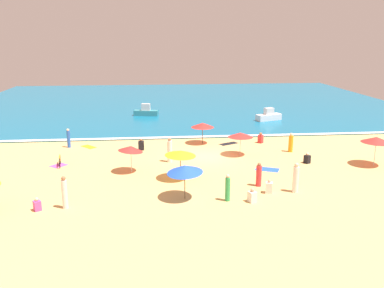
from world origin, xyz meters
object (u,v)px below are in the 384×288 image
(beach_umbrella_2, at_px, (240,135))
(beachgoer_6, at_px, (307,159))
(beach_umbrella_4, at_px, (377,140))
(beachgoer_5, at_px, (291,143))
(beachgoer_0, at_px, (37,205))
(beachgoer_1, at_px, (261,138))
(parked_bicycle, at_px, (60,161))
(beach_umbrella_0, at_px, (203,125))
(beachgoer_10, at_px, (259,175))
(beachgoer_8, at_px, (65,193))
(small_boat_0, at_px, (269,116))
(beach_umbrella_6, at_px, (131,149))
(small_boat_1, at_px, (146,112))
(beachgoer_7, at_px, (141,145))
(beachgoer_3, at_px, (228,188))
(beachgoer_11, at_px, (269,187))
(beach_umbrella_5, at_px, (180,153))
(beachgoer_4, at_px, (296,178))
(beach_umbrella_1, at_px, (185,169))
(beachgoer_9, at_px, (69,138))
(beachgoer_12, at_px, (252,196))
(beachgoer_2, at_px, (170,151))

(beach_umbrella_2, height_order, beachgoer_6, beach_umbrella_2)
(beach_umbrella_4, height_order, beachgoer_5, beach_umbrella_4)
(beachgoer_0, bearing_deg, beachgoer_1, 39.69)
(parked_bicycle, bearing_deg, beachgoer_1, 17.09)
(beach_umbrella_0, xyz_separation_m, beachgoer_1, (5.25, -0.30, -1.26))
(beach_umbrella_4, xyz_separation_m, beachgoer_10, (-9.69, -3.45, -1.23))
(beachgoer_8, distance_m, small_boat_0, 29.06)
(beach_umbrella_6, bearing_deg, beachgoer_0, -128.06)
(parked_bicycle, bearing_deg, small_boat_1, 71.87)
(beach_umbrella_0, distance_m, beachgoer_7, 5.81)
(beachgoer_3, height_order, beachgoer_8, beachgoer_8)
(beachgoer_10, bearing_deg, parked_bicycle, 157.44)
(beachgoer_8, relative_size, beachgoer_10, 1.20)
(beachgoer_7, distance_m, beachgoer_10, 12.21)
(beachgoer_3, bearing_deg, beachgoer_11, 19.15)
(beach_umbrella_5, distance_m, beachgoer_5, 11.30)
(beachgoer_3, bearing_deg, beachgoer_4, 12.50)
(beach_umbrella_0, xyz_separation_m, beach_umbrella_5, (-2.62, -9.31, 0.14))
(beach_umbrella_1, height_order, beachgoer_1, beach_umbrella_1)
(beach_umbrella_5, bearing_deg, beachgoer_0, -152.09)
(beachgoer_6, bearing_deg, beachgoer_3, -137.68)
(beachgoer_4, relative_size, small_boat_1, 0.63)
(beach_umbrella_4, height_order, beach_umbrella_5, beach_umbrella_4)
(beachgoer_8, height_order, beachgoer_9, beachgoer_8)
(beach_umbrella_6, height_order, beachgoer_10, beach_umbrella_6)
(beach_umbrella_1, height_order, beach_umbrella_4, beach_umbrella_4)
(beach_umbrella_2, xyz_separation_m, beachgoer_12, (-1.33, -9.64, -1.32))
(parked_bicycle, bearing_deg, beachgoer_12, -33.07)
(beach_umbrella_4, bearing_deg, beachgoer_9, 162.61)
(beach_umbrella_5, height_order, beachgoer_3, beach_umbrella_5)
(beachgoer_6, height_order, beachgoer_9, beachgoer_9)
(beachgoer_1, height_order, small_boat_1, small_boat_1)
(beachgoer_2, height_order, small_boat_1, beachgoer_2)
(beach_umbrella_4, bearing_deg, beach_umbrella_0, 147.50)
(beachgoer_2, xyz_separation_m, beachgoer_10, (5.45, -5.78, -0.15))
(beachgoer_10, bearing_deg, beach_umbrella_4, 19.62)
(beachgoer_0, height_order, beachgoer_12, beachgoer_12)
(beachgoer_2, bearing_deg, beachgoer_11, -50.76)
(beachgoer_5, relative_size, beachgoer_10, 1.03)
(small_boat_0, bearing_deg, beach_umbrella_4, -79.00)
(beach_umbrella_4, relative_size, beachgoer_11, 3.29)
(beach_umbrella_1, distance_m, beachgoer_1, 14.78)
(beachgoer_6, distance_m, small_boat_1, 23.60)
(beachgoer_10, height_order, small_boat_1, beachgoer_10)
(beachgoer_5, bearing_deg, beachgoer_9, 170.24)
(beachgoer_12, relative_size, small_boat_1, 0.28)
(beach_umbrella_0, xyz_separation_m, small_boat_1, (-5.19, 13.46, -1.12))
(beachgoer_3, bearing_deg, beachgoer_12, -12.08)
(beachgoer_0, relative_size, beachgoer_12, 0.91)
(beachgoer_12, bearing_deg, beachgoer_3, 167.92)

